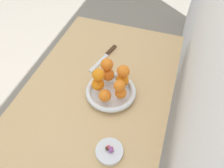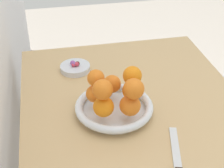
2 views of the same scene
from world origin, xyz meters
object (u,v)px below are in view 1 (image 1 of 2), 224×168
candy_ball_0 (111,150)px  knife (106,56)px  orange_3 (108,75)px  orange_5 (123,72)px  dining_table (101,93)px  orange_7 (98,75)px  candy_dish (109,151)px  orange_1 (121,93)px  fruit_bowl (111,92)px  candy_ball_4 (112,148)px  orange_4 (98,84)px  orange_0 (105,96)px  candy_ball_3 (110,149)px  orange_8 (107,64)px  candy_ball_2 (108,147)px  orange_2 (122,80)px  candy_ball_1 (107,148)px  orange_6 (119,86)px

candy_ball_0 → knife: bearing=-158.2°
orange_3 → orange_5: (0.01, 0.08, 0.06)m
dining_table → orange_7: orange_7 is taller
candy_dish → orange_1: bearing=-172.7°
fruit_bowl → candy_ball_4: fruit_bowl is taller
orange_4 → knife: 0.29m
orange_0 → candy_ball_3: 0.25m
orange_4 → orange_7: orange_7 is taller
orange_8 → candy_ball_3: size_ratio=3.51×
orange_3 → orange_5: bearing=81.5°
candy_ball_2 → candy_ball_4: 0.01m
orange_2 → orange_3: (-0.01, -0.08, 0.00)m
fruit_bowl → knife: (-0.26, -0.12, -0.02)m
orange_5 → candy_ball_0: size_ratio=2.98×
candy_dish → orange_5: orange_5 is taller
candy_ball_1 → knife: (-0.56, -0.21, -0.03)m
orange_7 → candy_dish: bearing=27.8°
orange_3 → orange_5: size_ratio=1.06×
candy_dish → orange_7: orange_7 is taller
orange_4 → candy_ball_2: 0.32m
orange_3 → orange_6: (0.09, 0.09, 0.05)m
orange_4 → orange_8: 0.11m
dining_table → orange_2: orange_2 is taller
orange_8 → candy_ball_0: bearing=21.6°
orange_1 → candy_ball_1: 0.27m
orange_6 → candy_ball_3: 0.28m
orange_3 → candy_ball_4: orange_3 is taller
orange_3 → candy_ball_0: (0.36, 0.14, -0.04)m
orange_8 → orange_2: bearing=76.7°
dining_table → orange_0: size_ratio=18.05×
orange_0 → candy_ball_3: size_ratio=3.38×
orange_3 → orange_4: 0.08m
orange_5 → candy_ball_4: orange_5 is taller
orange_0 → candy_ball_2: 0.24m
orange_4 → candy_ball_3: bearing=29.7°
candy_ball_4 → candy_ball_1: bearing=-69.1°
fruit_bowl → candy_ball_2: same height
orange_1 → orange_7: (-0.02, -0.12, 0.07)m
candy_ball_0 → knife: 0.60m
fruit_bowl → orange_4: size_ratio=3.97×
orange_4 → candy_ball_4: (0.27, 0.16, -0.04)m
orange_4 → candy_ball_1: (0.28, 0.15, -0.04)m
candy_ball_2 → orange_4: bearing=-151.5°
candy_ball_3 → candy_ball_1: bearing=-81.3°
orange_8 → candy_ball_0: (0.37, 0.15, -0.11)m
orange_3 → candy_ball_1: size_ratio=3.71×
orange_1 → candy_ball_2: size_ratio=3.05×
orange_2 → orange_4: same height
orange_8 → knife: orange_8 is taller
orange_3 → candy_ball_2: (0.35, 0.12, -0.04)m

